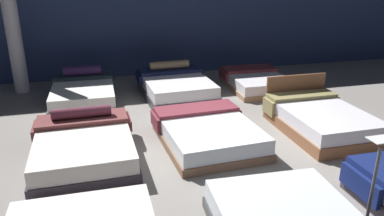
# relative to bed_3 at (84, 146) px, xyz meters

# --- Properties ---
(ground_plane) EXTENTS (18.00, 18.00, 0.02)m
(ground_plane) POSITION_rel_bed_3_xyz_m (2.17, -0.02, -0.24)
(ground_plane) COLOR gray
(showroom_back_wall) EXTENTS (18.00, 0.06, 3.50)m
(showroom_back_wall) POSITION_rel_bed_3_xyz_m (2.17, 5.13, 1.52)
(showroom_back_wall) COLOR navy
(showroom_back_wall) RESTS_ON ground_plane
(bed_3) EXTENTS (1.68, 2.08, 0.69)m
(bed_3) POSITION_rel_bed_3_xyz_m (0.00, 0.00, 0.00)
(bed_3) COLOR #2F2831
(bed_3) RESTS_ON ground_plane
(bed_4) EXTENTS (1.75, 2.11, 0.46)m
(bed_4) POSITION_rel_bed_3_xyz_m (2.14, 0.05, -0.03)
(bed_4) COLOR brown
(bed_4) RESTS_ON ground_plane
(bed_5) EXTENTS (1.54, 2.11, 0.87)m
(bed_5) POSITION_rel_bed_3_xyz_m (4.39, 0.00, 0.01)
(bed_5) COLOR brown
(bed_5) RESTS_ON ground_plane
(bed_6) EXTENTS (1.54, 2.01, 0.73)m
(bed_6) POSITION_rel_bed_3_xyz_m (-0.03, 2.90, 0.01)
(bed_6) COLOR #584C54
(bed_6) RESTS_ON ground_plane
(bed_7) EXTENTS (1.72, 2.19, 0.75)m
(bed_7) POSITION_rel_bed_3_xyz_m (2.19, 2.87, 0.02)
(bed_7) COLOR #2C2931
(bed_7) RESTS_ON ground_plane
(bed_8) EXTENTS (1.55, 2.00, 0.44)m
(bed_8) POSITION_rel_bed_3_xyz_m (4.38, 2.94, -0.04)
(bed_8) COLOR #947252
(bed_8) RESTS_ON ground_plane
(price_sign) EXTENTS (0.28, 0.24, 1.19)m
(price_sign) POSITION_rel_bed_3_xyz_m (3.26, -2.74, 0.24)
(price_sign) COLOR #3F3F44
(price_sign) RESTS_ON ground_plane
(support_pillar) EXTENTS (0.36, 0.36, 3.50)m
(support_pillar) POSITION_rel_bed_3_xyz_m (-1.57, 4.24, 1.52)
(support_pillar) COLOR silver
(support_pillar) RESTS_ON ground_plane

